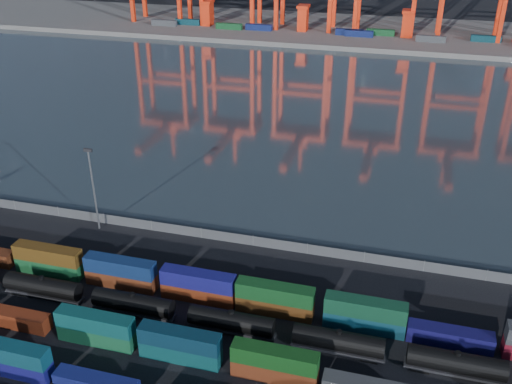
# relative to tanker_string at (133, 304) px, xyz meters

# --- Properties ---
(ground) EXTENTS (700.00, 700.00, 0.00)m
(ground) POSITION_rel_tanker_string_xyz_m (12.29, -4.82, -2.01)
(ground) COLOR black
(ground) RESTS_ON ground
(harbor_water) EXTENTS (700.00, 700.00, 0.00)m
(harbor_water) POSITION_rel_tanker_string_xyz_m (12.29, 100.18, -2.01)
(harbor_water) COLOR #28343A
(harbor_water) RESTS_ON ground
(far_quay) EXTENTS (700.00, 70.00, 2.00)m
(far_quay) POSITION_rel_tanker_string_xyz_m (12.29, 205.18, -1.01)
(far_quay) COLOR #514F4C
(far_quay) RESTS_ON ground
(container_row_mid) EXTENTS (140.88, 2.33, 4.97)m
(container_row_mid) POSITION_rel_tanker_string_xyz_m (11.01, -6.87, -0.06)
(container_row_mid) COLOR #434549
(container_row_mid) RESTS_ON ground
(container_row_north) EXTENTS (140.99, 2.41, 5.14)m
(container_row_north) POSITION_rel_tanker_string_xyz_m (13.97, 6.04, 0.27)
(container_row_north) COLOR navy
(container_row_north) RESTS_ON ground
(tanker_string) EXTENTS (137.06, 2.81, 4.02)m
(tanker_string) POSITION_rel_tanker_string_xyz_m (0.00, 0.00, 0.00)
(tanker_string) COLOR black
(tanker_string) RESTS_ON ground
(waterfront_fence) EXTENTS (160.12, 0.12, 2.20)m
(waterfront_fence) POSITION_rel_tanker_string_xyz_m (12.29, 23.18, -1.01)
(waterfront_fence) COLOR #595B5E
(waterfront_fence) RESTS_ON ground
(yard_light_mast) EXTENTS (1.60, 0.40, 16.60)m
(yard_light_mast) POSITION_rel_tanker_string_xyz_m (-17.71, 21.18, 7.28)
(yard_light_mast) COLOR slate
(yard_light_mast) RESTS_ON ground
(quay_containers) EXTENTS (172.58, 10.99, 2.60)m
(quay_containers) POSITION_rel_tanker_string_xyz_m (1.29, 190.64, 1.29)
(quay_containers) COLOR navy
(quay_containers) RESTS_ON far_quay
(straddle_carriers) EXTENTS (140.00, 7.00, 11.10)m
(straddle_carriers) POSITION_rel_tanker_string_xyz_m (9.79, 195.18, 5.81)
(straddle_carriers) COLOR red
(straddle_carriers) RESTS_ON far_quay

